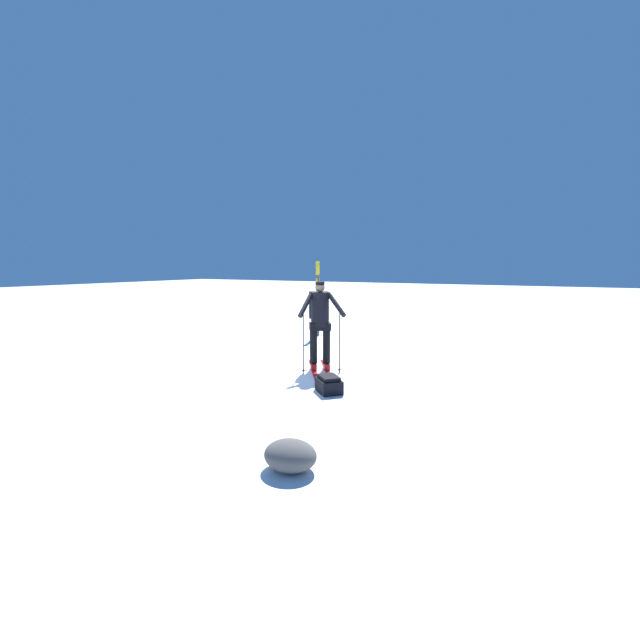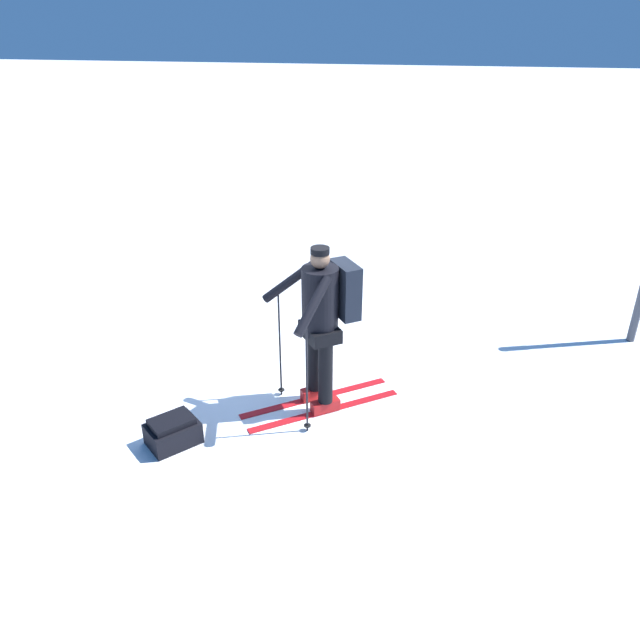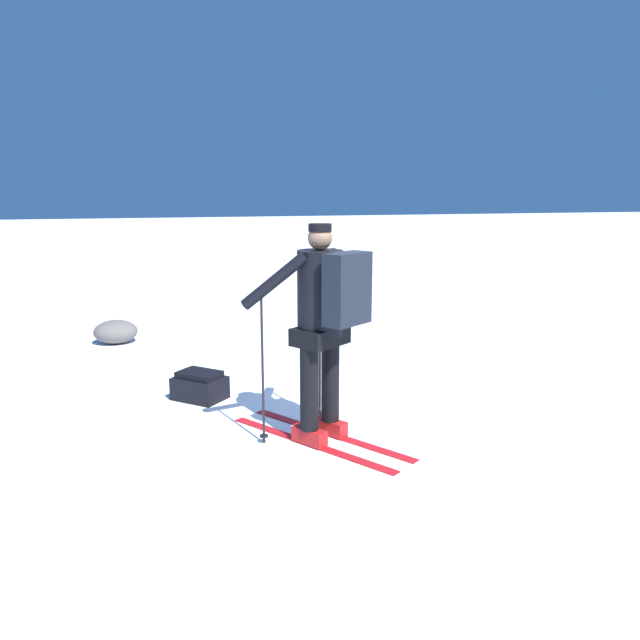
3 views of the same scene
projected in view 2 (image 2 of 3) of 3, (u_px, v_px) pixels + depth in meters
ground_plane at (274, 366)px, 7.31m from camera, size 80.00×80.00×0.00m
skier at (324, 316)px, 6.15m from camera, size 1.24×1.60×1.77m
dropped_backpack at (173, 432)px, 5.98m from camera, size 0.58×0.58×0.28m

